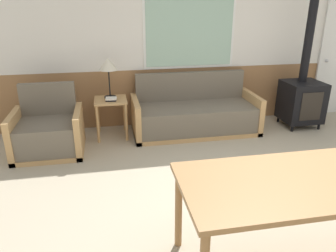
# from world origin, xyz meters

# --- Properties ---
(ground_plane) EXTENTS (16.00, 16.00, 0.00)m
(ground_plane) POSITION_xyz_m (0.00, 0.00, 0.00)
(ground_plane) COLOR #B2A58C
(wall_back) EXTENTS (7.20, 0.09, 2.70)m
(wall_back) POSITION_xyz_m (-0.01, 2.63, 1.36)
(wall_back) COLOR #996B42
(wall_back) RESTS_ON ground_plane
(couch) EXTENTS (1.93, 0.81, 0.88)m
(couch) POSITION_xyz_m (-0.27, 2.14, 0.27)
(couch) COLOR tan
(couch) RESTS_ON ground_plane
(armchair) EXTENTS (0.90, 0.77, 0.90)m
(armchair) POSITION_xyz_m (-2.42, 1.79, 0.28)
(armchair) COLOR tan
(armchair) RESTS_ON ground_plane
(side_table) EXTENTS (0.47, 0.47, 0.59)m
(side_table) POSITION_xyz_m (-1.56, 2.18, 0.47)
(side_table) COLOR tan
(side_table) RESTS_ON ground_plane
(table_lamp) EXTENTS (0.27, 0.27, 0.59)m
(table_lamp) POSITION_xyz_m (-1.56, 2.27, 1.07)
(table_lamp) COLOR black
(table_lamp) RESTS_ON side_table
(book_stack) EXTENTS (0.17, 0.15, 0.05)m
(book_stack) POSITION_xyz_m (-1.55, 2.10, 0.62)
(book_stack) COLOR black
(book_stack) RESTS_ON side_table
(dining_table) EXTENTS (1.97, 0.84, 0.77)m
(dining_table) POSITION_xyz_m (-0.16, -0.70, 0.70)
(dining_table) COLOR #9E7042
(dining_table) RESTS_ON ground_plane
(wood_stove) EXTENTS (0.59, 0.56, 2.36)m
(wood_stove) POSITION_xyz_m (1.49, 2.06, 0.55)
(wood_stove) COLOR black
(wood_stove) RESTS_ON ground_plane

